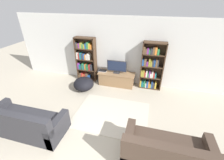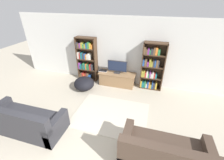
{
  "view_description": "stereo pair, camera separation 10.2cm",
  "coord_description": "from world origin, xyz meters",
  "px_view_note": "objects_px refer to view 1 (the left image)",
  "views": [
    {
      "loc": [
        1.12,
        -1.25,
        3.17
      ],
      "look_at": [
        -0.02,
        3.01,
        0.7
      ],
      "focal_mm": 24.0,
      "sensor_mm": 36.0,
      "label": 1
    },
    {
      "loc": [
        1.22,
        -1.22,
        3.17
      ],
      "look_at": [
        -0.02,
        3.01,
        0.7
      ],
      "focal_mm": 24.0,
      "sensor_mm": 36.0,
      "label": 2
    }
  ],
  "objects_px": {
    "couch_left_sectional": "(25,123)",
    "beanbag_ottoman": "(84,84)",
    "bookshelf_right": "(151,67)",
    "tv_stand": "(117,79)",
    "bookshelf_left": "(86,60)",
    "television": "(117,67)",
    "laptop": "(103,71)",
    "couch_right_sofa": "(167,155)"
  },
  "relations": [
    {
      "from": "bookshelf_left",
      "to": "bookshelf_right",
      "type": "bearing_deg",
      "value": 0.01
    },
    {
      "from": "couch_right_sofa",
      "to": "beanbag_ottoman",
      "type": "bearing_deg",
      "value": 141.74
    },
    {
      "from": "television",
      "to": "couch_right_sofa",
      "type": "xyz_separation_m",
      "value": [
        1.79,
        -3.0,
        -0.48
      ]
    },
    {
      "from": "laptop",
      "to": "tv_stand",
      "type": "bearing_deg",
      "value": -3.34
    },
    {
      "from": "bookshelf_right",
      "to": "laptop",
      "type": "distance_m",
      "value": 1.9
    },
    {
      "from": "bookshelf_right",
      "to": "couch_left_sectional",
      "type": "bearing_deg",
      "value": -133.89
    },
    {
      "from": "tv_stand",
      "to": "couch_left_sectional",
      "type": "distance_m",
      "value": 3.46
    },
    {
      "from": "laptop",
      "to": "couch_right_sofa",
      "type": "distance_m",
      "value": 3.86
    },
    {
      "from": "bookshelf_left",
      "to": "couch_right_sofa",
      "type": "xyz_separation_m",
      "value": [
        3.14,
        -3.14,
        -0.58
      ]
    },
    {
      "from": "bookshelf_left",
      "to": "beanbag_ottoman",
      "type": "distance_m",
      "value": 1.08
    },
    {
      "from": "television",
      "to": "couch_left_sectional",
      "type": "height_order",
      "value": "television"
    },
    {
      "from": "tv_stand",
      "to": "laptop",
      "type": "bearing_deg",
      "value": 176.66
    },
    {
      "from": "beanbag_ottoman",
      "to": "couch_right_sofa",
      "type": "bearing_deg",
      "value": -38.26
    },
    {
      "from": "bookshelf_left",
      "to": "beanbag_ottoman",
      "type": "bearing_deg",
      "value": -74.78
    },
    {
      "from": "couch_left_sectional",
      "to": "bookshelf_right",
      "type": "bearing_deg",
      "value": 46.11
    },
    {
      "from": "laptop",
      "to": "beanbag_ottoman",
      "type": "xyz_separation_m",
      "value": [
        -0.53,
        -0.73,
        -0.29
      ]
    },
    {
      "from": "television",
      "to": "couch_right_sofa",
      "type": "distance_m",
      "value": 3.53
    },
    {
      "from": "couch_left_sectional",
      "to": "beanbag_ottoman",
      "type": "distance_m",
      "value": 2.37
    },
    {
      "from": "bookshelf_left",
      "to": "laptop",
      "type": "xyz_separation_m",
      "value": [
        0.76,
        -0.11,
        -0.35
      ]
    },
    {
      "from": "tv_stand",
      "to": "couch_right_sofa",
      "type": "relative_size",
      "value": 0.8
    },
    {
      "from": "bookshelf_left",
      "to": "couch_left_sectional",
      "type": "relative_size",
      "value": 0.88
    },
    {
      "from": "laptop",
      "to": "bookshelf_right",
      "type": "bearing_deg",
      "value": 3.39
    },
    {
      "from": "bookshelf_left",
      "to": "television",
      "type": "distance_m",
      "value": 1.36
    },
    {
      "from": "television",
      "to": "tv_stand",
      "type": "bearing_deg",
      "value": -90.0
    },
    {
      "from": "bookshelf_right",
      "to": "couch_right_sofa",
      "type": "relative_size",
      "value": 1.0
    },
    {
      "from": "bookshelf_left",
      "to": "tv_stand",
      "type": "relative_size",
      "value": 1.25
    },
    {
      "from": "couch_right_sofa",
      "to": "television",
      "type": "bearing_deg",
      "value": 120.77
    },
    {
      "from": "bookshelf_right",
      "to": "tv_stand",
      "type": "distance_m",
      "value": 1.42
    },
    {
      "from": "couch_left_sectional",
      "to": "laptop",
      "type": "bearing_deg",
      "value": 69.31
    },
    {
      "from": "bookshelf_right",
      "to": "beanbag_ottoman",
      "type": "bearing_deg",
      "value": -160.6
    },
    {
      "from": "bookshelf_right",
      "to": "couch_left_sectional",
      "type": "distance_m",
      "value": 4.39
    },
    {
      "from": "laptop",
      "to": "couch_left_sectional",
      "type": "height_order",
      "value": "couch_left_sectional"
    },
    {
      "from": "tv_stand",
      "to": "laptop",
      "type": "distance_m",
      "value": 0.65
    },
    {
      "from": "tv_stand",
      "to": "couch_left_sectional",
      "type": "xyz_separation_m",
      "value": [
        -1.74,
        -2.99,
        0.02
      ]
    },
    {
      "from": "bookshelf_right",
      "to": "laptop",
      "type": "bearing_deg",
      "value": -176.61
    },
    {
      "from": "bookshelf_left",
      "to": "bookshelf_right",
      "type": "height_order",
      "value": "same"
    },
    {
      "from": "bookshelf_right",
      "to": "tv_stand",
      "type": "height_order",
      "value": "bookshelf_right"
    },
    {
      "from": "couch_left_sectional",
      "to": "beanbag_ottoman",
      "type": "bearing_deg",
      "value": 74.95
    },
    {
      "from": "laptop",
      "to": "beanbag_ottoman",
      "type": "distance_m",
      "value": 0.95
    },
    {
      "from": "beanbag_ottoman",
      "to": "television",
      "type": "bearing_deg",
      "value": 32.32
    },
    {
      "from": "bookshelf_left",
      "to": "beanbag_ottoman",
      "type": "xyz_separation_m",
      "value": [
        0.23,
        -0.84,
        -0.64
      ]
    },
    {
      "from": "tv_stand",
      "to": "beanbag_ottoman",
      "type": "relative_size",
      "value": 1.89
    }
  ]
}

